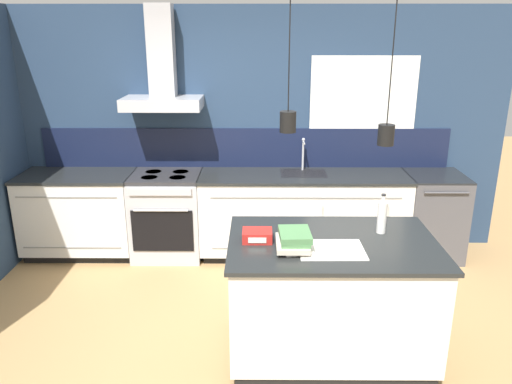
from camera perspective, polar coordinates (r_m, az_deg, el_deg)
name	(u,v)px	position (r m, az deg, el deg)	size (l,w,h in m)	color
ground_plane	(240,346)	(4.08, -1.87, -17.22)	(16.00, 16.00, 0.00)	tan
wall_back	(241,127)	(5.42, -1.72, 7.46)	(5.60, 2.15, 2.60)	navy
counter_run_left	(80,214)	(5.70, -19.46, -2.39)	(1.18, 0.64, 0.91)	black
counter_run_sink	(303,215)	(5.39, 5.35, -2.58)	(2.20, 0.64, 1.26)	black
oven_range	(168,215)	(5.45, -10.07, -2.60)	(0.73, 0.66, 0.91)	#B5B5BA
dishwasher	(432,215)	(5.68, 19.45, -2.55)	(0.59, 0.65, 0.91)	#4C4C51
kitchen_island	(330,297)	(3.84, 8.47, -11.74)	(1.50, 0.99, 0.91)	black
bottle_on_island	(382,217)	(3.82, 14.19, -2.75)	(0.07, 0.07, 0.30)	silver
book_stack	(294,240)	(3.46, 4.38, -5.51)	(0.25, 0.32, 0.13)	silver
red_supply_box	(257,236)	(3.59, 0.15, -5.01)	(0.21, 0.17, 0.08)	red
paper_pile	(331,250)	(3.50, 8.60, -6.53)	(0.46, 0.35, 0.01)	silver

